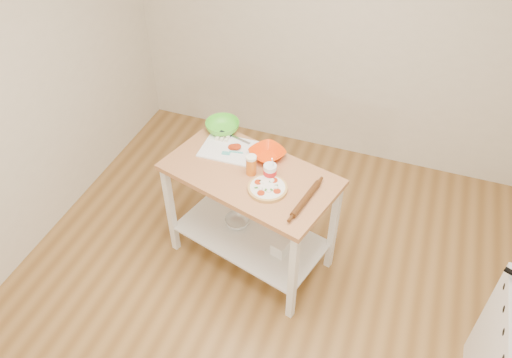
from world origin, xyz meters
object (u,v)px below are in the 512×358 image
object	(u,v)px
pizza	(268,188)
spatula	(231,153)
shelf_glass_bowl	(237,222)
knife	(231,136)
yogurt_tub	(270,172)
beer_pint	(251,165)
shelf_bin	(280,248)
rolling_pin	(306,199)
orange_bowl	(267,154)
green_bowl	(223,127)
cutting_board	(229,148)
prep_island	(250,198)

from	to	relation	value
pizza	spatula	distance (m)	0.45
spatula	shelf_glass_bowl	distance (m)	0.63
knife	yogurt_tub	xyz separation A→B (m)	(0.42, -0.33, 0.04)
beer_pint	shelf_bin	xyz separation A→B (m)	(0.26, -0.10, -0.66)
shelf_bin	spatula	bearing A→B (deg)	152.47
rolling_pin	shelf_glass_bowl	bearing A→B (deg)	160.67
beer_pint	yogurt_tub	distance (m)	0.14
shelf_glass_bowl	pizza	bearing A→B (deg)	-30.82
spatula	orange_bowl	world-z (taller)	orange_bowl
yogurt_tub	shelf_glass_bowl	world-z (taller)	yogurt_tub
shelf_glass_bowl	spatula	bearing A→B (deg)	127.36
pizza	knife	world-z (taller)	pizza
spatula	yogurt_tub	size ratio (longest dim) A/B	0.76
knife	orange_bowl	bearing A→B (deg)	-3.77
spatula	shelf_bin	bearing A→B (deg)	-36.25
green_bowl	shelf_glass_bowl	bearing A→B (deg)	-54.23
orange_bowl	beer_pint	world-z (taller)	beer_pint
cutting_board	prep_island	bearing A→B (deg)	-40.69
yogurt_tub	shelf_bin	size ratio (longest dim) A/B	1.83
knife	green_bowl	size ratio (longest dim) A/B	1.03
pizza	rolling_pin	distance (m)	0.27
yogurt_tub	shelf_bin	bearing A→B (deg)	-38.77
beer_pint	green_bowl	bearing A→B (deg)	134.33
cutting_board	shelf_bin	size ratio (longest dim) A/B	3.83
rolling_pin	shelf_bin	size ratio (longest dim) A/B	3.39
prep_island	orange_bowl	xyz separation A→B (m)	(0.06, 0.20, 0.28)
prep_island	cutting_board	xyz separation A→B (m)	(-0.24, 0.19, 0.26)
beer_pint	spatula	bearing A→B (deg)	144.92
beer_pint	pizza	bearing A→B (deg)	-36.15
spatula	beer_pint	xyz separation A→B (m)	(0.21, -0.15, 0.06)
prep_island	orange_bowl	world-z (taller)	orange_bowl
shelf_bin	green_bowl	bearing A→B (deg)	142.78
cutting_board	rolling_pin	world-z (taller)	rolling_pin
spatula	prep_island	bearing A→B (deg)	-44.58
cutting_board	green_bowl	xyz separation A→B (m)	(-0.13, 0.19, 0.03)
knife	shelf_bin	distance (m)	0.92
prep_island	shelf_bin	xyz separation A→B (m)	(0.27, -0.10, -0.34)
cutting_board	green_bowl	world-z (taller)	green_bowl
spatula	yogurt_tub	world-z (taller)	yogurt_tub
cutting_board	yogurt_tub	xyz separation A→B (m)	(0.38, -0.19, 0.05)
beer_pint	knife	bearing A→B (deg)	131.13
knife	green_bowl	bearing A→B (deg)	163.75
prep_island	knife	world-z (taller)	knife
rolling_pin	shelf_glass_bowl	world-z (taller)	rolling_pin
spatula	green_bowl	distance (m)	0.30
yogurt_tub	prep_island	bearing A→B (deg)	179.44
cutting_board	rolling_pin	xyz separation A→B (m)	(0.68, -0.33, 0.01)
beer_pint	rolling_pin	bearing A→B (deg)	-17.59
shelf_glass_bowl	orange_bowl	bearing A→B (deg)	36.53
pizza	green_bowl	distance (m)	0.74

